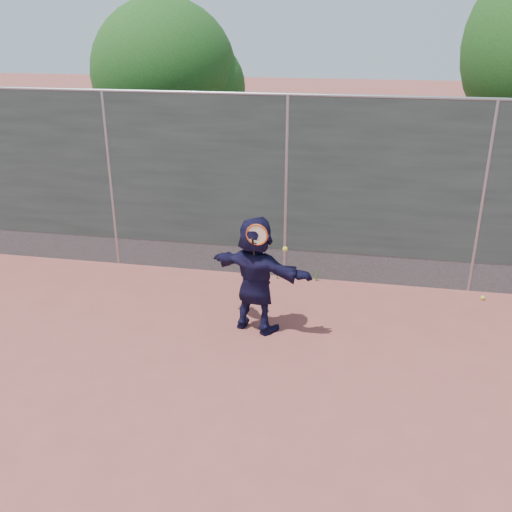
# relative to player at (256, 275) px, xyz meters

# --- Properties ---
(ground) EXTENTS (80.00, 80.00, 0.00)m
(ground) POSITION_rel_player_xyz_m (0.14, -1.66, -0.83)
(ground) COLOR #9E4C42
(ground) RESTS_ON ground
(player) EXTENTS (1.61, 0.97, 1.65)m
(player) POSITION_rel_player_xyz_m (0.00, 0.00, 0.00)
(player) COLOR #151232
(player) RESTS_ON ground
(ball_ground) EXTENTS (0.07, 0.07, 0.07)m
(ball_ground) POSITION_rel_player_xyz_m (3.31, 1.53, -0.79)
(ball_ground) COLOR yellow
(ball_ground) RESTS_ON ground
(fence) EXTENTS (20.00, 0.06, 3.03)m
(fence) POSITION_rel_player_xyz_m (0.14, 1.84, 0.76)
(fence) COLOR #38423D
(fence) RESTS_ON ground
(swing_action) EXTENTS (0.54, 0.16, 0.51)m
(swing_action) POSITION_rel_player_xyz_m (0.08, -0.19, 0.62)
(swing_action) COLOR #CF4613
(swing_action) RESTS_ON ground
(tree_left) EXTENTS (3.15, 3.00, 4.53)m
(tree_left) POSITION_rel_player_xyz_m (-2.71, 4.89, 2.11)
(tree_left) COLOR #382314
(tree_left) RESTS_ON ground
(weed_clump) EXTENTS (0.68, 0.07, 0.30)m
(weed_clump) POSITION_rel_player_xyz_m (0.44, 1.72, -0.69)
(weed_clump) COLOR #387226
(weed_clump) RESTS_ON ground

